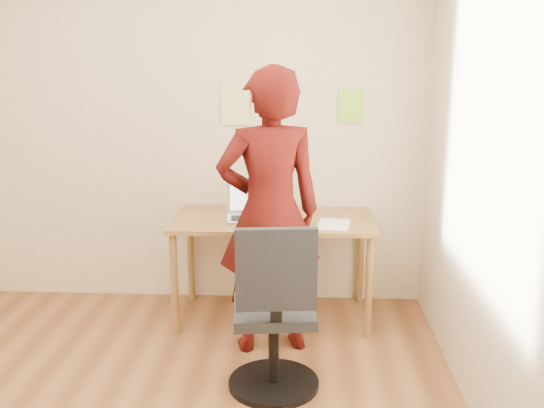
# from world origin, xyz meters

# --- Properties ---
(room) EXTENTS (3.58, 3.58, 2.78)m
(room) POSITION_xyz_m (0.00, 0.00, 1.35)
(room) COLOR brown
(room) RESTS_ON ground
(desk) EXTENTS (1.40, 0.70, 0.74)m
(desk) POSITION_xyz_m (0.64, 1.38, 0.65)
(desk) COLOR olive
(desk) RESTS_ON ground
(laptop) EXTENTS (0.38, 0.35, 0.25)m
(laptop) POSITION_xyz_m (0.49, 1.39, 0.79)
(laptop) COLOR #AFAFB6
(laptop) RESTS_ON desk
(paper_sheet) EXTENTS (0.24, 0.32, 0.00)m
(paper_sheet) POSITION_xyz_m (1.06, 1.25, 0.74)
(paper_sheet) COLOR white
(paper_sheet) RESTS_ON desk
(phone) EXTENTS (0.09, 0.13, 0.01)m
(phone) POSITION_xyz_m (0.84, 1.17, 0.74)
(phone) COLOR black
(phone) RESTS_ON desk
(wall_note_left) EXTENTS (0.21, 0.00, 0.30)m
(wall_note_left) POSITION_xyz_m (0.34, 1.74, 1.50)
(wall_note_left) COLOR #D6CA80
(wall_note_left) RESTS_ON room
(wall_note_mid) EXTENTS (0.21, 0.00, 0.30)m
(wall_note_mid) POSITION_xyz_m (0.57, 1.74, 1.60)
(wall_note_mid) COLOR #D6CA80
(wall_note_mid) RESTS_ON room
(wall_note_right) EXTENTS (0.18, 0.00, 0.24)m
(wall_note_right) POSITION_xyz_m (1.18, 1.74, 1.49)
(wall_note_right) COLOR #8ED930
(wall_note_right) RESTS_ON room
(office_chair) EXTENTS (0.52, 0.52, 1.00)m
(office_chair) POSITION_xyz_m (0.70, 0.37, 0.43)
(office_chair) COLOR black
(office_chair) RESTS_ON ground
(person) EXTENTS (0.74, 0.57, 1.80)m
(person) POSITION_xyz_m (0.64, 0.92, 0.90)
(person) COLOR #3E0B08
(person) RESTS_ON ground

